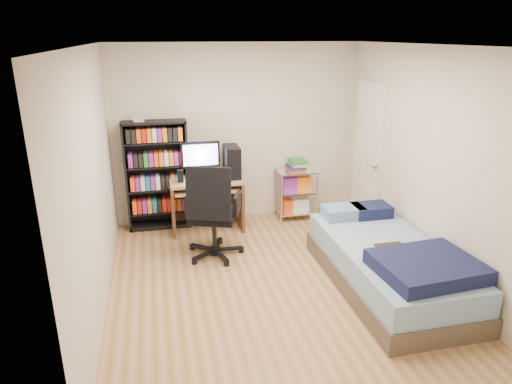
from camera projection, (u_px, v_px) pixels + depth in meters
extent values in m
cube|color=tan|center=(272.00, 283.00, 5.07)|extent=(3.50, 4.00, 0.04)
cube|color=white|center=(275.00, 43.00, 4.23)|extent=(3.50, 4.00, 0.04)
cube|color=silver|center=(237.00, 134.00, 6.51)|extent=(3.50, 0.04, 2.50)
cube|color=silver|center=(357.00, 268.00, 2.79)|extent=(3.50, 0.04, 2.50)
cube|color=silver|center=(91.00, 186.00, 4.28)|extent=(0.04, 4.00, 2.50)
cube|color=silver|center=(428.00, 164.00, 5.02)|extent=(0.04, 4.00, 2.50)
cube|color=black|center=(157.00, 176.00, 6.27)|extent=(0.85, 0.28, 1.51)
cube|color=black|center=(160.00, 211.00, 6.44)|extent=(0.79, 0.26, 0.02)
cube|color=red|center=(160.00, 204.00, 6.39)|extent=(0.74, 0.23, 0.18)
cube|color=black|center=(158.00, 189.00, 6.33)|extent=(0.79, 0.26, 0.02)
cube|color=#1977B1|center=(158.00, 181.00, 6.28)|extent=(0.74, 0.23, 0.18)
cube|color=black|center=(157.00, 166.00, 6.22)|extent=(0.79, 0.26, 0.02)
cube|color=orange|center=(156.00, 158.00, 6.17)|extent=(0.74, 0.23, 0.18)
cube|color=black|center=(155.00, 142.00, 6.11)|extent=(0.79, 0.26, 0.02)
cube|color=green|center=(154.00, 134.00, 6.07)|extent=(0.74, 0.23, 0.18)
cube|color=silver|center=(138.00, 119.00, 5.97)|extent=(0.13, 0.12, 0.06)
cube|color=#A98057|center=(206.00, 181.00, 6.20)|extent=(0.97, 0.54, 0.04)
cube|color=#37291E|center=(173.00, 208.00, 6.22)|extent=(0.04, 0.54, 0.69)
cube|color=#37291E|center=(240.00, 203.00, 6.42)|extent=(0.04, 0.54, 0.69)
cube|color=#37291E|center=(205.00, 198.00, 6.54)|extent=(0.94, 0.03, 0.63)
cube|color=#A98057|center=(207.00, 189.00, 6.16)|extent=(0.88, 0.44, 0.02)
cube|color=black|center=(207.00, 188.00, 6.13)|extent=(0.43, 0.15, 0.02)
cube|color=black|center=(200.00, 155.00, 6.18)|extent=(0.53, 0.05, 0.35)
cube|color=silver|center=(201.00, 155.00, 6.15)|extent=(0.47, 0.01, 0.29)
cube|color=black|center=(232.00, 161.00, 6.25)|extent=(0.19, 0.41, 0.43)
cube|color=black|center=(180.00, 176.00, 6.05)|extent=(0.08, 0.08, 0.17)
cube|color=black|center=(219.00, 175.00, 6.11)|extent=(0.08, 0.08, 0.17)
cylinder|color=black|center=(214.00, 232.00, 5.58)|extent=(0.06, 0.06, 0.42)
cube|color=black|center=(214.00, 215.00, 5.51)|extent=(0.68, 0.68, 0.09)
cube|color=black|center=(208.00, 194.00, 5.16)|extent=(0.54, 0.32, 0.62)
cube|color=black|center=(190.00, 202.00, 5.49)|extent=(0.15, 0.33, 0.24)
cube|color=black|center=(237.00, 204.00, 5.42)|extent=(0.15, 0.33, 0.24)
cylinder|color=white|center=(281.00, 200.00, 6.49)|extent=(0.03, 0.03, 0.73)
cylinder|color=white|center=(317.00, 197.00, 6.59)|extent=(0.03, 0.03, 0.73)
cylinder|color=white|center=(275.00, 191.00, 6.83)|extent=(0.03, 0.03, 0.73)
cylinder|color=white|center=(309.00, 189.00, 6.94)|extent=(0.03, 0.03, 0.73)
cube|color=white|center=(295.00, 211.00, 6.80)|extent=(0.54, 0.38, 0.02)
cube|color=white|center=(296.00, 191.00, 6.70)|extent=(0.54, 0.38, 0.02)
cube|color=white|center=(296.00, 171.00, 6.60)|extent=(0.54, 0.38, 0.02)
cube|color=#AF3C19|center=(296.00, 165.00, 6.57)|extent=(0.23, 0.29, 0.17)
cube|color=brown|center=(386.00, 277.00, 4.94)|extent=(1.08, 2.16, 0.22)
cube|color=#81A6C1|center=(388.00, 257.00, 4.86)|extent=(1.04, 2.12, 0.26)
cube|color=#12183A|center=(427.00, 267.00, 4.26)|extent=(0.97, 0.82, 0.15)
cube|color=#93B2D1|center=(343.00, 212.00, 5.56)|extent=(0.49, 0.32, 0.14)
cube|color=#12183A|center=(371.00, 210.00, 5.61)|extent=(0.45, 0.32, 0.14)
cube|color=#422A15|center=(392.00, 248.00, 4.77)|extent=(0.30, 0.24, 0.02)
cube|color=silver|center=(368.00, 156.00, 6.33)|extent=(0.05, 0.80, 2.00)
sphere|color=silver|center=(375.00, 165.00, 6.04)|extent=(0.08, 0.08, 0.08)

